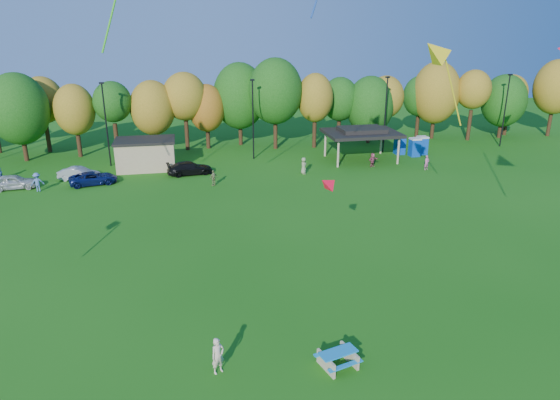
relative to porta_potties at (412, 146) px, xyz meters
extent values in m
plane|color=#19600F|center=(-20.90, -38.13, -1.10)|extent=(160.00, 160.00, 0.00)
cylinder|color=black|center=(-44.65, 6.07, 0.68)|extent=(0.50, 0.50, 3.56)
ellipsoid|color=#144C0F|center=(-44.65, 6.07, 4.84)|extent=(6.62, 6.62, 8.00)
cylinder|color=black|center=(-43.03, 10.12, 0.80)|extent=(0.50, 0.50, 3.79)
ellipsoid|color=olive|center=(-43.03, 10.12, 5.22)|extent=(4.94, 4.94, 5.58)
cylinder|color=black|center=(-38.92, 6.88, 0.57)|extent=(0.50, 0.50, 3.34)
ellipsoid|color=olive|center=(-38.92, 6.88, 4.47)|extent=(4.61, 4.61, 5.88)
cylinder|color=black|center=(-34.62, 6.72, 0.81)|extent=(0.50, 0.50, 3.82)
ellipsoid|color=#144C0F|center=(-34.62, 6.72, 5.26)|extent=(4.43, 4.43, 4.73)
cylinder|color=black|center=(-30.20, 7.37, 0.53)|extent=(0.50, 0.50, 3.25)
ellipsoid|color=olive|center=(-30.20, 7.37, 4.32)|extent=(5.33, 5.33, 6.53)
cylinder|color=black|center=(-26.35, 7.94, 0.88)|extent=(0.50, 0.50, 3.96)
ellipsoid|color=olive|center=(-26.35, 7.94, 5.51)|extent=(5.31, 5.31, 5.82)
cylinder|color=black|center=(-23.75, 8.21, 0.43)|extent=(0.50, 0.50, 3.05)
ellipsoid|color=#995914|center=(-23.75, 8.21, 3.98)|extent=(4.54, 4.54, 5.87)
cylinder|color=black|center=(-19.48, 9.40, 0.79)|extent=(0.50, 0.50, 3.77)
ellipsoid|color=#144C0F|center=(-19.48, 9.40, 5.19)|extent=(6.69, 6.69, 8.35)
cylinder|color=black|center=(-15.44, 6.41, 1.04)|extent=(0.50, 0.50, 4.28)
ellipsoid|color=#144C0F|center=(-15.44, 6.41, 6.04)|extent=(6.64, 6.64, 8.01)
cylinder|color=black|center=(-10.49, 6.08, 0.78)|extent=(0.50, 0.50, 3.76)
ellipsoid|color=olive|center=(-10.49, 6.08, 5.17)|extent=(4.49, 4.49, 6.02)
cylinder|color=black|center=(-6.61, 8.12, 0.62)|extent=(0.50, 0.50, 3.43)
ellipsoid|color=#144C0F|center=(-6.61, 8.12, 4.62)|extent=(4.77, 4.77, 5.63)
cylinder|color=black|center=(-2.79, 7.26, 0.38)|extent=(0.50, 0.50, 2.95)
ellipsoid|color=#144C0F|center=(-2.79, 7.26, 3.83)|extent=(6.14, 6.14, 7.54)
cylinder|color=black|center=(-0.51, 7.73, 0.66)|extent=(0.50, 0.50, 3.52)
ellipsoid|color=olive|center=(-0.51, 7.73, 4.77)|extent=(4.78, 4.78, 5.53)
cylinder|color=black|center=(5.16, 9.38, 0.60)|extent=(0.50, 0.50, 3.39)
ellipsoid|color=#144C0F|center=(5.16, 9.38, 4.55)|extent=(4.54, 4.54, 5.46)
cylinder|color=black|center=(6.80, 8.10, 0.76)|extent=(0.50, 0.50, 3.72)
ellipsoid|color=olive|center=(6.80, 8.10, 5.10)|extent=(6.32, 6.32, 8.24)
cylinder|color=black|center=(11.09, 6.14, 0.93)|extent=(0.50, 0.50, 4.06)
ellipsoid|color=olive|center=(11.09, 6.14, 5.67)|extent=(4.50, 4.50, 5.13)
cylinder|color=black|center=(16.17, 6.68, 0.43)|extent=(0.50, 0.50, 3.05)
ellipsoid|color=#144C0F|center=(16.17, 6.68, 3.99)|extent=(5.97, 5.97, 7.05)
cylinder|color=black|center=(18.08, 8.22, 0.68)|extent=(0.50, 0.50, 3.55)
ellipsoid|color=olive|center=(18.08, 8.22, 4.83)|extent=(4.60, 4.60, 4.99)
cylinder|color=black|center=(23.61, 6.38, 0.94)|extent=(0.50, 0.50, 4.07)
ellipsoid|color=olive|center=(23.61, 6.38, 5.68)|extent=(5.83, 5.83, 7.42)
cylinder|color=black|center=(-34.90, 1.87, 3.40)|extent=(0.16, 0.16, 9.00)
cube|color=black|center=(-34.90, 1.87, 7.90)|extent=(0.50, 0.25, 0.18)
cylinder|color=black|center=(-18.90, 1.87, 3.40)|extent=(0.16, 0.16, 9.00)
cube|color=black|center=(-18.90, 1.87, 7.90)|extent=(0.50, 0.25, 0.18)
cylinder|color=black|center=(-2.90, 1.87, 3.40)|extent=(0.16, 0.16, 9.00)
cube|color=black|center=(-2.90, 1.87, 7.90)|extent=(0.50, 0.25, 0.18)
cylinder|color=black|center=(13.10, 1.87, 3.40)|extent=(0.16, 0.16, 9.00)
cube|color=black|center=(13.10, 1.87, 7.90)|extent=(0.50, 0.25, 0.18)
cube|color=tan|center=(-30.90, -0.13, 0.40)|extent=(6.00, 4.00, 3.00)
cube|color=black|center=(-30.90, -0.13, 2.03)|extent=(6.30, 4.30, 0.25)
cylinder|color=tan|center=(-10.40, -3.63, 0.40)|extent=(0.24, 0.24, 3.00)
cylinder|color=tan|center=(-3.40, -3.63, 0.40)|extent=(0.24, 0.24, 3.00)
cylinder|color=tan|center=(-10.40, 1.37, 0.40)|extent=(0.24, 0.24, 3.00)
cylinder|color=tan|center=(-3.40, 1.37, 0.40)|extent=(0.24, 0.24, 3.00)
cube|color=black|center=(-6.90, -1.13, 2.05)|extent=(8.20, 6.20, 0.35)
cube|color=black|center=(-6.90, -1.13, 2.45)|extent=(5.00, 3.50, 0.45)
cube|color=#0D43B4|center=(-1.30, 0.65, -0.10)|extent=(1.10, 1.10, 2.00)
cube|color=silver|center=(-1.30, 0.65, 0.99)|extent=(1.15, 1.15, 0.18)
cube|color=#0D43B4|center=(0.00, -0.68, -0.10)|extent=(1.10, 1.10, 2.00)
cube|color=silver|center=(0.00, -0.68, 0.99)|extent=(1.15, 1.15, 0.18)
cube|color=#0D43B4|center=(1.30, 0.03, -0.10)|extent=(1.10, 1.10, 2.00)
cube|color=silver|center=(1.30, 0.03, 0.99)|extent=(1.15, 1.15, 0.18)
cube|color=tan|center=(-21.29, -36.30, -0.75)|extent=(0.50, 1.40, 0.70)
cube|color=tan|center=(-20.07, -35.95, -0.75)|extent=(0.50, 1.40, 0.70)
cube|color=#1787C9|center=(-20.68, -36.12, -0.36)|extent=(1.89, 1.19, 0.06)
cube|color=#1787C9|center=(-20.51, -36.70, -0.67)|extent=(1.76, 0.72, 0.05)
cube|color=#1787C9|center=(-20.84, -35.54, -0.67)|extent=(1.76, 0.72, 0.05)
imported|color=beige|center=(-26.04, -35.49, -0.23)|extent=(0.75, 0.66, 1.73)
imported|color=#B8B8B8|center=(-42.91, -5.01, -0.39)|extent=(4.28, 2.07, 1.41)
imported|color=#A3A3A8|center=(-37.32, -3.22, -0.44)|extent=(4.25, 2.52, 1.32)
imported|color=navy|center=(-35.73, -4.98, -0.48)|extent=(4.82, 2.99, 1.24)
imported|color=black|center=(-26.39, -3.32, -0.42)|extent=(4.88, 2.50, 1.35)
imported|color=#C55D93|center=(-1.34, -6.46, -0.31)|extent=(0.66, 0.51, 1.58)
imported|color=#A6455D|center=(-6.62, -4.20, -0.32)|extent=(1.48, 1.12, 1.56)
imported|color=olive|center=(-24.23, -7.67, -0.33)|extent=(0.95, 0.82, 1.54)
imported|color=#5073B1|center=(-40.48, -6.25, -0.20)|extent=(1.31, 0.97, 1.80)
imported|color=gray|center=(-14.72, -5.44, -0.22)|extent=(0.58, 0.87, 1.76)
cone|color=#F70D28|center=(-19.14, -28.38, 5.16)|extent=(1.43, 1.26, 1.20)
cone|color=gold|center=(-11.65, -25.26, 12.10)|extent=(2.26, 1.74, 2.16)
cylinder|color=gold|center=(-10.15, -25.16, 9.85)|extent=(1.81, 0.22, 4.73)
camera|label=1|loc=(-26.98, -54.21, 13.57)|focal=32.00mm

